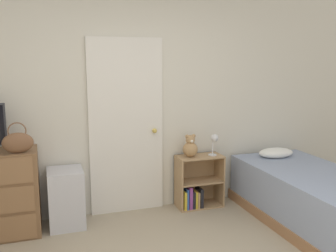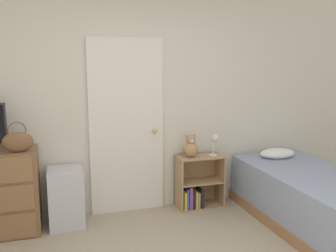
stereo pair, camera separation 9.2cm
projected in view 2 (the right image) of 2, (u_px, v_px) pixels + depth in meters
name	position (u px, v px, depth m)	size (l,w,h in m)	color
wall_back	(120.00, 103.00, 4.27)	(10.00, 0.06, 2.55)	beige
door_closed	(127.00, 127.00, 4.28)	(0.85, 0.09, 2.01)	silver
handbag	(18.00, 141.00, 3.62)	(0.29, 0.11, 0.30)	brown
storage_bin	(66.00, 197.00, 4.01)	(0.37, 0.40, 0.62)	silver
bookshelf	(196.00, 187.00, 4.52)	(0.55, 0.29, 0.63)	tan
teddy_bear	(191.00, 147.00, 4.40)	(0.18, 0.18, 0.27)	tan
desk_lamp	(215.00, 141.00, 4.44)	(0.11, 0.11, 0.26)	silver
bed	(313.00, 199.00, 4.02)	(1.00, 1.98, 0.68)	#996B47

